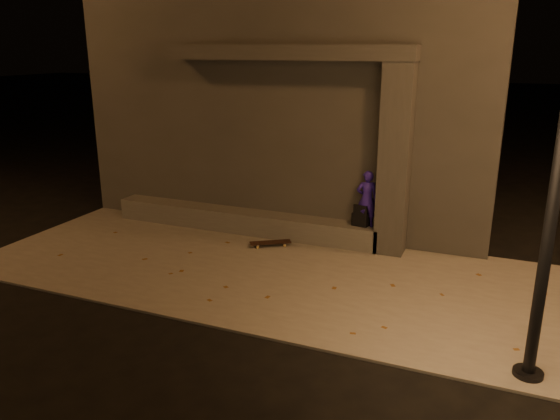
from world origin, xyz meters
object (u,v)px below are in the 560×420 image
at_px(skateboarder, 367,199).
at_px(skateboard, 270,243).
at_px(backpack, 361,218).
at_px(column, 395,161).

xyz_separation_m(skateboarder, skateboard, (-1.77, -0.65, -0.94)).
distance_m(skateboarder, backpack, 0.42).
distance_m(backpack, skateboard, 1.86).
height_order(backpack, skateboard, backpack).
bearing_deg(backpack, skateboarder, 10.13).
xyz_separation_m(skateboarder, backpack, (-0.10, 0.00, -0.41)).
bearing_deg(skateboard, skateboarder, -12.44).
distance_m(column, skateboard, 2.92).
height_order(skateboarder, backpack, skateboarder).
relative_size(backpack, skateboard, 0.55).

